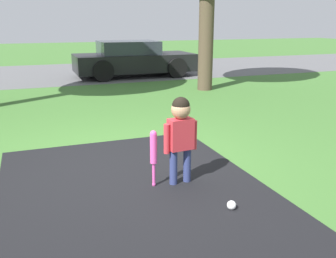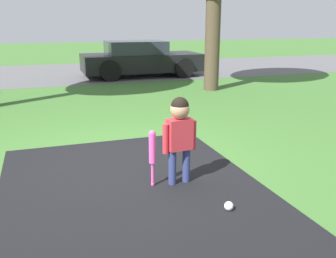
{
  "view_description": "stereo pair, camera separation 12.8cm",
  "coord_description": "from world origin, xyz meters",
  "px_view_note": "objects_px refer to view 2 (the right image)",
  "views": [
    {
      "loc": [
        -1.06,
        -4.51,
        1.8
      ],
      "look_at": [
        0.48,
        -0.42,
        0.54
      ],
      "focal_mm": 40.0,
      "sensor_mm": 36.0,
      "label": 1
    },
    {
      "loc": [
        -0.94,
        -4.56,
        1.8
      ],
      "look_at": [
        0.48,
        -0.42,
        0.54
      ],
      "focal_mm": 40.0,
      "sensor_mm": 36.0,
      "label": 2
    }
  ],
  "objects_px": {
    "child": "(180,128)",
    "sports_ball": "(229,206)",
    "baseball_bat": "(152,150)",
    "parked_car": "(140,59)"
  },
  "relations": [
    {
      "from": "baseball_bat",
      "to": "parked_car",
      "type": "distance_m",
      "value": 8.89
    },
    {
      "from": "child",
      "to": "sports_ball",
      "type": "height_order",
      "value": "child"
    },
    {
      "from": "baseball_bat",
      "to": "child",
      "type": "bearing_deg",
      "value": -4.41
    },
    {
      "from": "baseball_bat",
      "to": "parked_car",
      "type": "height_order",
      "value": "parked_car"
    },
    {
      "from": "baseball_bat",
      "to": "parked_car",
      "type": "relative_size",
      "value": 0.17
    },
    {
      "from": "baseball_bat",
      "to": "sports_ball",
      "type": "bearing_deg",
      "value": -55.59
    },
    {
      "from": "child",
      "to": "baseball_bat",
      "type": "height_order",
      "value": "child"
    },
    {
      "from": "child",
      "to": "sports_ball",
      "type": "xyz_separation_m",
      "value": [
        0.23,
        -0.77,
        -0.61
      ]
    },
    {
      "from": "baseball_bat",
      "to": "sports_ball",
      "type": "distance_m",
      "value": 1.04
    },
    {
      "from": "baseball_bat",
      "to": "parked_car",
      "type": "xyz_separation_m",
      "value": [
        2.15,
        8.62,
        0.14
      ]
    }
  ]
}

